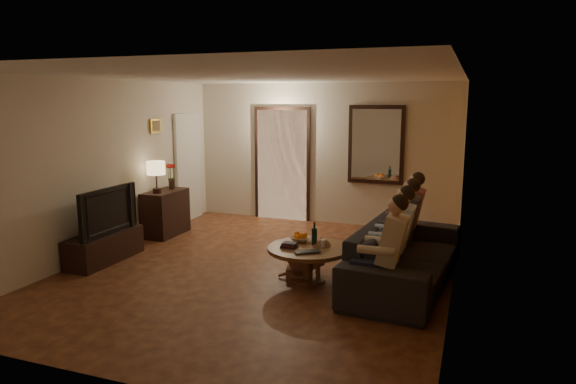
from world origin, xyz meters
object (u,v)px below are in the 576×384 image
(bowl, at_px, (300,239))
(coffee_table, at_px, (308,264))
(table_lamp, at_px, (156,177))
(person_c, at_px, (402,231))
(tv_stand, at_px, (105,247))
(tv, at_px, (102,210))
(wine_bottle, at_px, (314,234))
(person_d, at_px, (408,221))
(dog, at_px, (306,258))
(dresser, at_px, (166,213))
(person_a, at_px, (386,257))
(sofa, at_px, (406,254))
(person_b, at_px, (395,243))
(laptop, at_px, (309,253))

(bowl, bearing_deg, coffee_table, -50.71)
(table_lamp, bearing_deg, person_c, -6.68)
(tv_stand, distance_m, coffee_table, 3.01)
(tv, height_order, wine_bottle, tv)
(person_c, height_order, person_d, same)
(person_d, distance_m, wine_bottle, 1.54)
(person_c, distance_m, dog, 1.31)
(dresser, bearing_deg, person_a, -24.96)
(person_a, distance_m, person_c, 1.20)
(tv, height_order, sofa, tv)
(tv_stand, relative_size, person_a, 1.03)
(table_lamp, height_order, person_a, table_lamp)
(person_d, height_order, bowl, person_d)
(dog, distance_m, wine_bottle, 0.34)
(person_c, relative_size, coffee_table, 1.16)
(dresser, xyz_separation_m, dog, (2.95, -1.27, -0.10))
(person_a, relative_size, person_c, 1.00)
(person_b, distance_m, bowl, 1.27)
(tv_stand, bearing_deg, dresser, 90.00)
(tv, distance_m, person_b, 4.09)
(sofa, xyz_separation_m, person_c, (-0.10, 0.30, 0.22))
(sofa, xyz_separation_m, person_d, (-0.10, 0.90, 0.22))
(table_lamp, bearing_deg, tv_stand, -90.00)
(tv_stand, bearing_deg, coffee_table, 4.23)
(laptop, bearing_deg, dresser, 116.51)
(person_b, height_order, wine_bottle, person_b)
(tv, relative_size, laptop, 3.50)
(coffee_table, bearing_deg, dog, 128.51)
(table_lamp, height_order, bowl, table_lamp)
(laptop, bearing_deg, sofa, -5.71)
(tv, bearing_deg, person_b, -86.25)
(tv_stand, height_order, dog, dog)
(tv, xyz_separation_m, sofa, (4.18, 0.57, -0.37))
(tv_stand, height_order, bowl, bowl)
(table_lamp, bearing_deg, bowl, -17.76)
(coffee_table, bearing_deg, tv_stand, -175.77)
(person_c, relative_size, person_d, 1.00)
(dog, bearing_deg, bowl, 114.76)
(table_lamp, relative_size, dog, 0.96)
(tv, bearing_deg, table_lamp, 0.00)
(person_b, height_order, person_d, same)
(person_b, height_order, dog, person_b)
(person_b, height_order, coffee_table, person_b)
(dog, distance_m, laptop, 0.42)
(person_b, bearing_deg, bowl, 172.10)
(person_c, bearing_deg, tv, -167.99)
(dresser, xyz_separation_m, sofa, (4.18, -1.00, -0.01))
(dresser, height_order, dog, dresser)
(person_d, xyz_separation_m, dog, (-1.13, -1.18, -0.32))
(table_lamp, xyz_separation_m, tv, (0.00, -1.34, -0.29))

